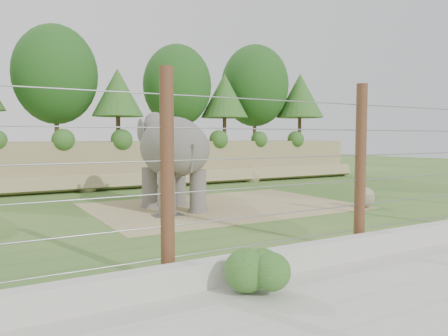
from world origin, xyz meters
TOP-DOWN VIEW (x-y plane):
  - ground at (0.00, 0.00)m, footprint 90.00×90.00m
  - back_embankment at (0.59, 12.68)m, footprint 30.00×5.52m
  - dirt_patch at (0.50, 3.00)m, footprint 10.00×7.00m
  - drain_grate at (-2.24, 2.04)m, footprint 1.00×0.60m
  - elephant at (-1.56, 3.13)m, footprint 2.17×4.62m
  - stone_ball at (5.10, -0.11)m, footprint 0.78×0.78m
  - retaining_wall at (0.00, -5.00)m, footprint 26.00×0.35m
  - barrier_fence at (0.00, -4.50)m, footprint 20.26×0.26m
  - walkway_shrub at (-3.87, -5.80)m, footprint 0.77×0.77m

SIDE VIEW (x-z plane):
  - ground at x=0.00m, z-range 0.00..0.00m
  - dirt_patch at x=0.50m, z-range 0.00..0.02m
  - drain_grate at x=-2.24m, z-range 0.02..0.05m
  - retaining_wall at x=0.00m, z-range 0.00..0.50m
  - walkway_shrub at x=-3.87m, z-range 0.01..0.78m
  - stone_ball at x=5.10m, z-range 0.02..0.80m
  - elephant at x=-1.56m, z-range 0.00..3.66m
  - barrier_fence at x=0.00m, z-range 0.00..4.00m
  - back_embankment at x=0.59m, z-range -0.42..8.35m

